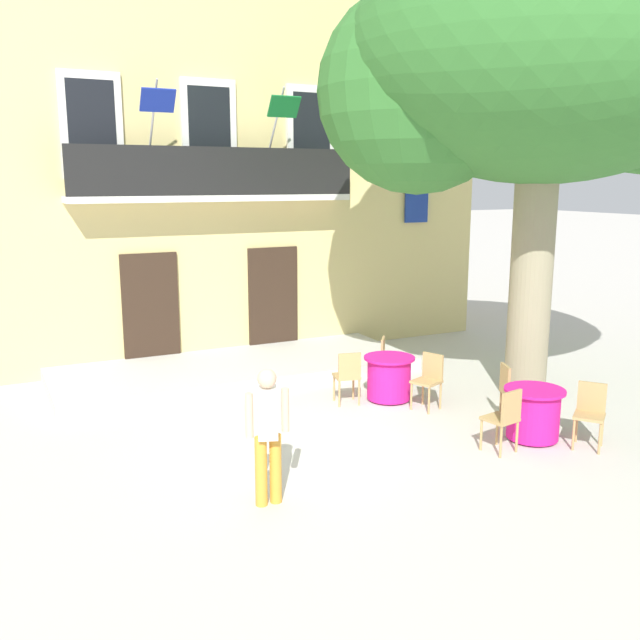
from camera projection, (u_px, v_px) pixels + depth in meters
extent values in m
plane|color=beige|center=(311.00, 442.00, 9.93)|extent=(120.00, 120.00, 0.00)
cube|color=#DBC67F|center=(183.00, 177.00, 15.41)|extent=(13.00, 4.00, 7.50)
cube|color=#332319|center=(151.00, 312.00, 13.58)|extent=(1.10, 0.08, 2.30)
cube|color=#332319|center=(273.00, 301.00, 14.71)|extent=(1.10, 0.08, 2.30)
cube|color=silver|center=(92.00, 126.00, 12.48)|extent=(1.10, 0.08, 1.90)
cube|color=black|center=(92.00, 126.00, 12.45)|extent=(0.84, 0.04, 1.60)
cube|color=silver|center=(209.00, 129.00, 13.44)|extent=(1.10, 0.08, 1.90)
cube|color=black|center=(210.00, 129.00, 13.41)|extent=(0.84, 0.04, 1.60)
cube|color=silver|center=(311.00, 133.00, 14.40)|extent=(1.10, 0.08, 1.90)
cube|color=black|center=(312.00, 133.00, 14.37)|extent=(0.84, 0.04, 1.60)
cube|color=silver|center=(216.00, 198.00, 13.45)|extent=(5.60, 0.65, 0.12)
cube|color=black|center=(220.00, 171.00, 13.09)|extent=(5.60, 0.06, 0.90)
cylinder|color=#B2B2B7|center=(153.00, 120.00, 12.49)|extent=(0.04, 0.95, 1.33)
cube|color=#192D9E|center=(158.00, 100.00, 12.04)|extent=(0.60, 0.29, 0.38)
cylinder|color=#B2B2B7|center=(275.00, 125.00, 13.54)|extent=(0.04, 0.95, 1.33)
cube|color=#146B2D|center=(284.00, 107.00, 13.09)|extent=(0.60, 0.29, 0.38)
cylinder|color=#995638|center=(92.00, 187.00, 12.43)|extent=(0.25, 0.25, 0.32)
ellipsoid|color=#2D7533|center=(91.00, 167.00, 12.35)|extent=(0.32, 0.32, 0.40)
cylinder|color=#995638|center=(176.00, 189.00, 13.10)|extent=(0.34, 0.34, 0.25)
ellipsoid|color=#38843D|center=(175.00, 172.00, 13.04)|extent=(0.44, 0.44, 0.37)
cylinder|color=#995638|center=(252.00, 187.00, 13.77)|extent=(0.26, 0.26, 0.30)
ellipsoid|color=#4C8E38|center=(252.00, 170.00, 13.70)|extent=(0.34, 0.34, 0.34)
cylinder|color=#47423D|center=(321.00, 188.00, 14.44)|extent=(0.34, 0.34, 0.26)
ellipsoid|color=#4C8E38|center=(321.00, 174.00, 14.38)|extent=(0.44, 0.44, 0.29)
cube|color=navy|center=(418.00, 160.00, 15.65)|extent=(0.60, 0.06, 2.80)
cube|color=silver|center=(236.00, 369.00, 13.26)|extent=(6.79, 2.55, 0.25)
cylinder|color=gray|center=(530.00, 290.00, 11.54)|extent=(0.70, 0.70, 3.78)
ellipsoid|color=#33702D|center=(545.00, 58.00, 10.81)|extent=(6.47, 5.83, 3.88)
sphere|color=#33702D|center=(419.00, 90.00, 10.84)|extent=(3.24, 3.24, 3.24)
cylinder|color=#DB1984|center=(533.00, 415.00, 9.95)|extent=(0.74, 0.74, 0.68)
cylinder|color=#DB1984|center=(535.00, 390.00, 9.88)|extent=(0.86, 0.86, 0.04)
cylinder|color=#2D2823|center=(532.00, 438.00, 10.02)|extent=(0.44, 0.44, 0.03)
cylinder|color=tan|center=(481.00, 435.00, 9.58)|extent=(0.04, 0.04, 0.45)
cylinder|color=tan|center=(497.00, 430.00, 9.77)|extent=(0.04, 0.04, 0.45)
cylinder|color=tan|center=(501.00, 442.00, 9.31)|extent=(0.04, 0.04, 0.45)
cylinder|color=tan|center=(517.00, 437.00, 9.51)|extent=(0.04, 0.04, 0.45)
cube|color=tan|center=(500.00, 419.00, 9.49)|extent=(0.46, 0.46, 0.04)
cube|color=tan|center=(511.00, 406.00, 9.31)|extent=(0.38, 0.11, 0.42)
cylinder|color=tan|center=(600.00, 439.00, 9.43)|extent=(0.04, 0.04, 0.45)
cylinder|color=tan|center=(573.00, 435.00, 9.58)|extent=(0.04, 0.04, 0.45)
cylinder|color=tan|center=(602.00, 431.00, 9.72)|extent=(0.04, 0.04, 0.45)
cylinder|color=tan|center=(577.00, 427.00, 9.87)|extent=(0.04, 0.04, 0.45)
cube|color=tan|center=(589.00, 416.00, 9.60)|extent=(0.56, 0.56, 0.04)
cube|color=tan|center=(592.00, 397.00, 9.71)|extent=(0.26, 0.33, 0.42)
cylinder|color=tan|center=(522.00, 404.00, 10.89)|extent=(0.04, 0.04, 0.45)
cylinder|color=tan|center=(530.00, 411.00, 10.56)|extent=(0.04, 0.04, 0.45)
cylinder|color=tan|center=(501.00, 404.00, 10.87)|extent=(0.04, 0.04, 0.45)
cylinder|color=tan|center=(508.00, 412.00, 10.54)|extent=(0.04, 0.04, 0.45)
cube|color=tan|center=(516.00, 393.00, 10.66)|extent=(0.52, 0.52, 0.04)
cube|color=tan|center=(505.00, 378.00, 10.61)|extent=(0.18, 0.37, 0.42)
cylinder|color=#DB1984|center=(389.00, 379.00, 11.75)|extent=(0.74, 0.74, 0.68)
cylinder|color=#DB1984|center=(389.00, 358.00, 11.67)|extent=(0.86, 0.86, 0.04)
cylinder|color=#2D2823|center=(389.00, 399.00, 11.82)|extent=(0.44, 0.44, 0.03)
cylinder|color=tan|center=(402.00, 373.00, 12.63)|extent=(0.04, 0.04, 0.45)
cylinder|color=tan|center=(401.00, 378.00, 12.30)|extent=(0.04, 0.04, 0.45)
cylinder|color=tan|center=(384.00, 372.00, 12.69)|extent=(0.04, 0.04, 0.45)
cylinder|color=tan|center=(382.00, 377.00, 12.37)|extent=(0.04, 0.04, 0.45)
cube|color=tan|center=(393.00, 362.00, 12.45)|extent=(0.56, 0.56, 0.04)
cube|color=tan|center=(383.00, 349.00, 12.44)|extent=(0.26, 0.33, 0.42)
cylinder|color=tan|center=(334.00, 388.00, 11.72)|extent=(0.04, 0.04, 0.45)
cylinder|color=tan|center=(353.00, 387.00, 11.80)|extent=(0.04, 0.04, 0.45)
cylinder|color=tan|center=(339.00, 394.00, 11.40)|extent=(0.04, 0.04, 0.45)
cylinder|color=tan|center=(359.00, 392.00, 11.48)|extent=(0.04, 0.04, 0.45)
cube|color=tan|center=(347.00, 376.00, 11.55)|extent=(0.48, 0.48, 0.04)
cube|color=tan|center=(350.00, 366.00, 11.34)|extent=(0.38, 0.12, 0.42)
cylinder|color=tan|center=(429.00, 401.00, 11.05)|extent=(0.04, 0.04, 0.45)
cylinder|color=tan|center=(411.00, 396.00, 11.27)|extent=(0.04, 0.04, 0.45)
cylinder|color=tan|center=(440.00, 396.00, 11.30)|extent=(0.04, 0.04, 0.45)
cylinder|color=tan|center=(423.00, 392.00, 11.52)|extent=(0.04, 0.04, 0.45)
cube|color=tan|center=(426.00, 382.00, 11.24)|extent=(0.52, 0.52, 0.04)
cube|color=tan|center=(433.00, 366.00, 11.32)|extent=(0.18, 0.37, 0.42)
cylinder|color=gold|center=(261.00, 471.00, 7.92)|extent=(0.14, 0.14, 0.83)
cylinder|color=gold|center=(276.00, 469.00, 8.00)|extent=(0.14, 0.14, 0.83)
cube|color=white|center=(267.00, 413.00, 7.82)|extent=(0.32, 0.39, 0.56)
sphere|color=beige|center=(267.00, 379.00, 7.74)|extent=(0.22, 0.22, 0.22)
cylinder|color=beige|center=(249.00, 415.00, 7.72)|extent=(0.09, 0.09, 0.52)
cylinder|color=beige|center=(285.00, 410.00, 7.91)|extent=(0.09, 0.09, 0.52)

